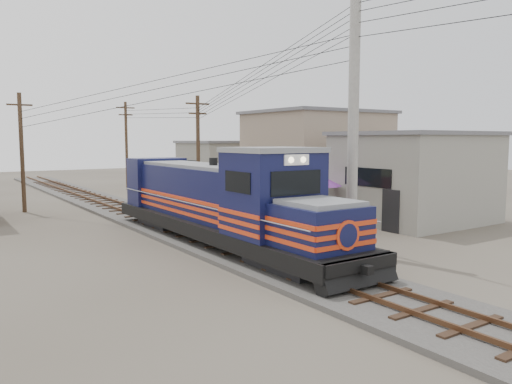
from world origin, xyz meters
TOP-DOWN VIEW (x-y plane):
  - ground at (0.00, 0.00)m, footprint 120.00×120.00m
  - ballast at (0.00, 10.00)m, footprint 3.60×70.00m
  - track at (0.00, 10.00)m, footprint 1.15×70.00m
  - locomotive at (0.00, 3.31)m, footprint 2.88×15.66m
  - utility_pole_main at (3.50, -0.50)m, footprint 0.40×0.40m
  - wooden_pole_mid at (4.50, 14.00)m, footprint 1.60×0.24m
  - wooden_pole_far at (4.80, 28.00)m, footprint 1.60×0.24m
  - wooden_pole_left at (-5.00, 18.00)m, footprint 1.60×0.24m
  - power_lines at (-0.14, 8.49)m, footprint 9.65×19.00m
  - shophouse_front at (11.50, 3.00)m, footprint 7.35×6.30m
  - shophouse_mid at (12.50, 12.00)m, footprint 8.40×7.35m
  - shophouse_back at (11.00, 22.00)m, footprint 6.30×6.30m
  - billboard at (5.11, 3.59)m, footprint 1.93×0.75m
  - market_umbrella at (6.89, 5.20)m, footprint 2.50×2.50m
  - vendor at (6.37, 5.99)m, footprint 0.65×0.43m
  - plant_nursery at (4.51, 3.65)m, footprint 3.37×3.01m

SIDE VIEW (x-z plane):
  - ground at x=0.00m, z-range 0.00..0.00m
  - ballast at x=0.00m, z-range 0.00..0.16m
  - track at x=0.00m, z-range 0.20..0.32m
  - plant_nursery at x=4.51m, z-range -0.11..1.01m
  - vendor at x=6.37m, z-range 0.00..1.78m
  - locomotive at x=0.00m, z-range -0.24..3.64m
  - shophouse_back at x=11.00m, z-range 0.01..4.21m
  - market_umbrella at x=6.89m, z-range 0.95..3.45m
  - billboard at x=5.11m, z-range 0.72..3.81m
  - shophouse_front at x=11.50m, z-range 0.01..4.71m
  - shophouse_mid at x=12.50m, z-range 0.01..6.21m
  - wooden_pole_mid at x=4.50m, z-range 0.18..7.18m
  - wooden_pole_left at x=-5.00m, z-range 0.18..7.18m
  - wooden_pole_far at x=4.80m, z-range 0.18..7.68m
  - utility_pole_main at x=3.50m, z-range 0.00..10.00m
  - power_lines at x=-0.14m, z-range 5.91..9.21m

